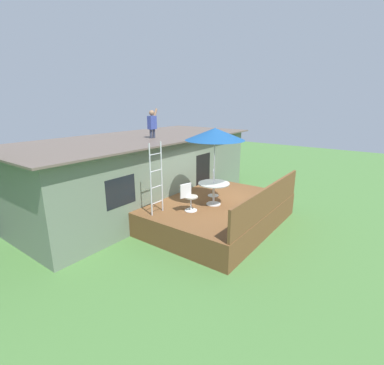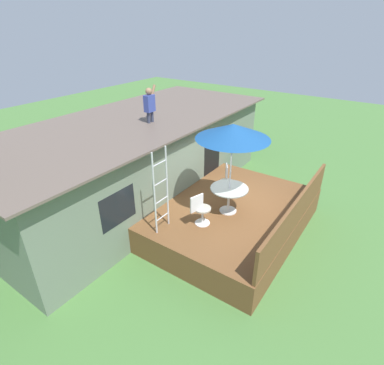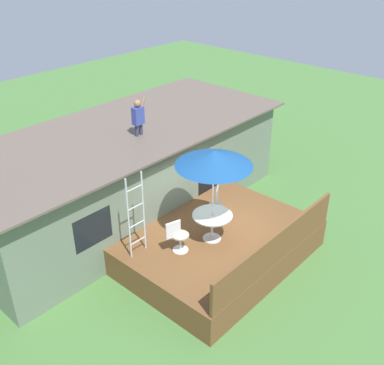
{
  "view_description": "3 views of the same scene",
  "coord_description": "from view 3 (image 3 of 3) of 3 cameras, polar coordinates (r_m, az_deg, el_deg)",
  "views": [
    {
      "loc": [
        -7.93,
        -4.84,
        4.13
      ],
      "look_at": [
        -0.22,
        0.83,
        1.39
      ],
      "focal_mm": 26.45,
      "sensor_mm": 36.0,
      "label": 1
    },
    {
      "loc": [
        -6.89,
        -3.46,
        5.6
      ],
      "look_at": [
        -0.47,
        0.99,
        1.45
      ],
      "focal_mm": 28.78,
      "sensor_mm": 36.0,
      "label": 2
    },
    {
      "loc": [
        -7.92,
        -6.31,
        7.91
      ],
      "look_at": [
        0.13,
        0.96,
        1.91
      ],
      "focal_mm": 42.83,
      "sensor_mm": 36.0,
      "label": 3
    }
  ],
  "objects": [
    {
      "name": "step_ladder",
      "position": [
        11.09,
        -6.97,
        -4.09
      ],
      "size": [
        0.52,
        0.04,
        2.2
      ],
      "color": "silver",
      "rests_on": "deck"
    },
    {
      "name": "patio_umbrella",
      "position": [
        10.91,
        2.75,
        3.03
      ],
      "size": [
        1.9,
        1.9,
        2.54
      ],
      "color": "silver",
      "rests_on": "deck"
    },
    {
      "name": "deck",
      "position": [
        12.61,
        2.88,
        -7.66
      ],
      "size": [
        5.03,
        3.92,
        0.8
      ],
      "primitive_type": "cube",
      "color": "brown",
      "rests_on": "ground"
    },
    {
      "name": "patio_table",
      "position": [
        11.79,
        2.55,
        -4.69
      ],
      "size": [
        1.04,
        1.04,
        0.74
      ],
      "color": "silver",
      "rests_on": "deck"
    },
    {
      "name": "deck_railing",
      "position": [
        11.24,
        10.58,
        -7.96
      ],
      "size": [
        4.93,
        0.08,
        0.9
      ],
      "primitive_type": "cube",
      "color": "brown",
      "rests_on": "deck"
    },
    {
      "name": "patio_chair_left",
      "position": [
        11.42,
        -1.78,
        -6.7
      ],
      "size": [
        0.61,
        0.44,
        0.92
      ],
      "rotation": [
        0.0,
        0.0,
        -0.29
      ],
      "color": "silver",
      "rests_on": "deck"
    },
    {
      "name": "person_figure",
      "position": [
        13.01,
        -6.71,
        8.35
      ],
      "size": [
        0.47,
        0.2,
        1.11
      ],
      "color": "#33384C",
      "rests_on": "house"
    },
    {
      "name": "house",
      "position": [
        14.26,
        -8.24,
        1.42
      ],
      "size": [
        10.5,
        4.5,
        2.77
      ],
      "color": "slate",
      "rests_on": "ground"
    },
    {
      "name": "patio_chair_right",
      "position": [
        12.67,
        3.07,
        -2.77
      ],
      "size": [
        0.57,
        0.45,
        0.92
      ],
      "rotation": [
        0.0,
        0.0,
        -2.57
      ],
      "color": "silver",
      "rests_on": "deck"
    },
    {
      "name": "ground_plane",
      "position": [
        12.85,
        2.83,
        -9.09
      ],
      "size": [
        40.0,
        40.0,
        0.0
      ],
      "primitive_type": "plane",
      "color": "#477538"
    }
  ]
}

